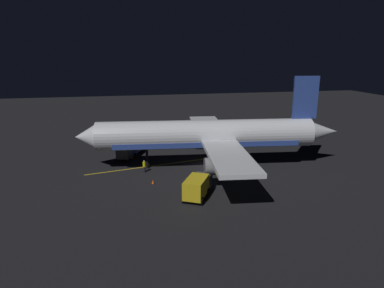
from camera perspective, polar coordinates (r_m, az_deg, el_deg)
ground_plane at (r=49.71m, az=2.26°, el=-3.89°), size 180.00×180.00×0.20m
apron_guide_stripe at (r=51.27m, az=-2.78°, el=-3.18°), size 5.65×26.11×0.01m
airliner at (r=48.46m, az=3.04°, el=1.48°), size 32.38×37.92×12.93m
baggage_truck at (r=55.08m, az=-10.33°, el=-0.76°), size 6.81×4.40×2.40m
catering_truck at (r=38.98m, az=0.95°, el=-7.19°), size 6.01×4.55×2.46m
ground_crew_worker at (r=47.41m, az=-8.03°, el=-3.72°), size 0.40×0.40×1.74m
traffic_cone_near_left at (r=50.25m, az=-7.27°, el=-3.37°), size 0.50×0.50×0.55m
traffic_cone_near_right at (r=43.37m, az=-6.59°, el=-6.37°), size 0.50×0.50×0.55m
traffic_cone_under_wing at (r=53.64m, az=-10.00°, el=-2.29°), size 0.50×0.50×0.55m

